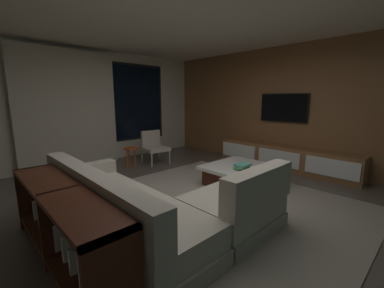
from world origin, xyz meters
TOP-DOWN VIEW (x-y plane):
  - floor at (0.00, 0.00)m, footprint 9.20×9.20m
  - back_wall_with_window at (-0.06, 3.62)m, footprint 6.60×0.30m
  - media_wall at (3.06, 0.00)m, footprint 0.12×7.80m
  - ceiling at (0.00, 0.00)m, footprint 8.20×8.20m
  - area_rug at (0.35, -0.10)m, footprint 3.20×3.80m
  - sectional_couch at (-0.85, -0.09)m, footprint 1.98×2.50m
  - coffee_table at (1.22, 0.12)m, footprint 1.16×1.16m
  - book_stack_on_coffee_table at (1.06, 0.00)m, footprint 0.27×0.21m
  - accent_chair_near_window at (1.03, 2.55)m, footprint 0.60×0.62m
  - side_stool at (0.40, 2.56)m, footprint 0.32×0.32m
  - media_console at (2.77, 0.05)m, footprint 0.46×3.10m
  - mounted_tv at (2.95, 0.25)m, footprint 0.05×1.09m
  - console_table_behind_couch at (-1.76, 0.03)m, footprint 0.40×2.10m

SIDE VIEW (x-z plane):
  - floor at x=0.00m, z-range 0.00..0.00m
  - area_rug at x=0.35m, z-range 0.00..0.01m
  - coffee_table at x=1.22m, z-range 0.01..0.37m
  - media_console at x=2.77m, z-range -0.01..0.51m
  - sectional_couch at x=-0.85m, z-range -0.12..0.70m
  - side_stool at x=0.40m, z-range 0.14..0.60m
  - book_stack_on_coffee_table at x=1.06m, z-range 0.36..0.46m
  - console_table_behind_couch at x=-1.76m, z-range 0.05..0.79m
  - accent_chair_near_window at x=1.03m, z-range 0.04..0.82m
  - back_wall_with_window at x=-0.06m, z-range -0.01..2.69m
  - media_wall at x=3.06m, z-range 0.00..2.70m
  - mounted_tv at x=2.95m, z-range 1.04..1.66m
  - ceiling at x=0.00m, z-range 2.70..2.70m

